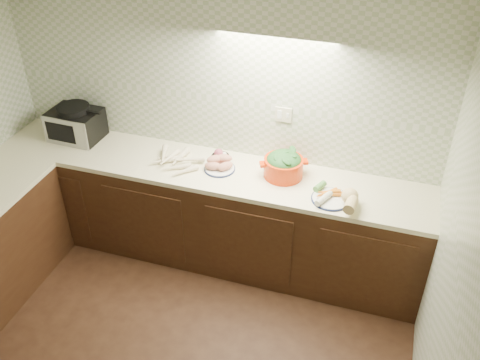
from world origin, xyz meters
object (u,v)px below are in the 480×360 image
(dutch_oven, at_px, (284,165))
(veg_plate, at_px, (340,196))
(parsnip_pile, at_px, (177,162))
(sweet_potato_plate, at_px, (219,164))
(toaster_oven, at_px, (76,123))
(onion_bowl, at_px, (220,157))

(dutch_oven, relative_size, veg_plate, 1.09)
(parsnip_pile, distance_m, sweet_potato_plate, 0.34)
(dutch_oven, bearing_deg, veg_plate, -47.78)
(parsnip_pile, bearing_deg, dutch_oven, 8.08)
(toaster_oven, bearing_deg, sweet_potato_plate, -2.13)
(sweet_potato_plate, distance_m, onion_bowl, 0.12)
(sweet_potato_plate, bearing_deg, parsnip_pile, -169.98)
(onion_bowl, xyz_separation_m, veg_plate, (1.01, -0.26, 0.01))
(sweet_potato_plate, xyz_separation_m, veg_plate, (0.98, -0.14, 0.00))
(parsnip_pile, bearing_deg, onion_bowl, 29.68)
(toaster_oven, distance_m, dutch_oven, 1.86)
(parsnip_pile, height_order, sweet_potato_plate, sweet_potato_plate)
(sweet_potato_plate, distance_m, veg_plate, 0.99)
(onion_bowl, distance_m, dutch_oven, 0.55)
(toaster_oven, distance_m, parsnip_pile, 1.03)
(toaster_oven, relative_size, onion_bowl, 3.01)
(parsnip_pile, height_order, veg_plate, veg_plate)
(toaster_oven, relative_size, dutch_oven, 1.07)
(onion_bowl, bearing_deg, veg_plate, -14.16)
(onion_bowl, height_order, veg_plate, veg_plate)
(onion_bowl, distance_m, veg_plate, 1.05)
(toaster_oven, height_order, onion_bowl, toaster_oven)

